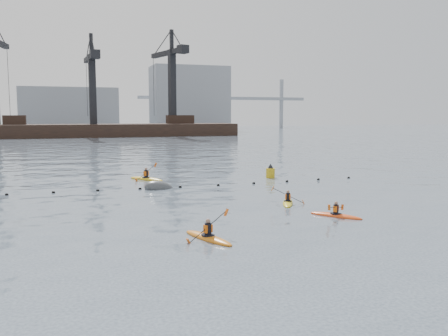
{
  "coord_description": "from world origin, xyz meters",
  "views": [
    {
      "loc": [
        -7.19,
        -12.15,
        5.47
      ],
      "look_at": [
        0.39,
        10.21,
        2.8
      ],
      "focal_mm": 38.0,
      "sensor_mm": 36.0,
      "label": 1
    }
  ],
  "objects_px": {
    "kayaker_4": "(336,215)",
    "kayaker_0": "(208,237)",
    "kayaker_3": "(288,202)",
    "kayaker_5": "(146,178)",
    "nav_buoy": "(270,173)",
    "mooring_buoy": "(159,189)"
  },
  "relations": [
    {
      "from": "kayaker_0",
      "to": "mooring_buoy",
      "type": "relative_size",
      "value": 1.43
    },
    {
      "from": "kayaker_0",
      "to": "kayaker_4",
      "type": "height_order",
      "value": "kayaker_0"
    },
    {
      "from": "kayaker_4",
      "to": "kayaker_5",
      "type": "bearing_deg",
      "value": -103.93
    },
    {
      "from": "kayaker_3",
      "to": "nav_buoy",
      "type": "relative_size",
      "value": 2.08
    },
    {
      "from": "kayaker_0",
      "to": "nav_buoy",
      "type": "distance_m",
      "value": 21.0
    },
    {
      "from": "kayaker_4",
      "to": "kayaker_0",
      "type": "bearing_deg",
      "value": -20.27
    },
    {
      "from": "kayaker_0",
      "to": "kayaker_4",
      "type": "xyz_separation_m",
      "value": [
        7.87,
        2.24,
        -0.01
      ]
    },
    {
      "from": "kayaker_0",
      "to": "kayaker_3",
      "type": "relative_size",
      "value": 1.12
    },
    {
      "from": "kayaker_0",
      "to": "kayaker_5",
      "type": "xyz_separation_m",
      "value": [
        0.6,
        20.02,
        0.01
      ]
    },
    {
      "from": "kayaker_0",
      "to": "kayaker_3",
      "type": "bearing_deg",
      "value": 22.02
    },
    {
      "from": "kayaker_3",
      "to": "mooring_buoy",
      "type": "xyz_separation_m",
      "value": [
        -6.38,
        8.5,
        -0.09
      ]
    },
    {
      "from": "kayaker_5",
      "to": "nav_buoy",
      "type": "xyz_separation_m",
      "value": [
        10.46,
        -2.17,
        0.31
      ]
    },
    {
      "from": "kayaker_0",
      "to": "mooring_buoy",
      "type": "xyz_separation_m",
      "value": [
        0.72,
        14.94,
        -0.1
      ]
    },
    {
      "from": "kayaker_4",
      "to": "nav_buoy",
      "type": "relative_size",
      "value": 1.95
    },
    {
      "from": "kayaker_0",
      "to": "kayaker_3",
      "type": "height_order",
      "value": "kayaker_0"
    },
    {
      "from": "kayaker_5",
      "to": "mooring_buoy",
      "type": "distance_m",
      "value": 5.08
    },
    {
      "from": "mooring_buoy",
      "to": "nav_buoy",
      "type": "distance_m",
      "value": 10.75
    },
    {
      "from": "kayaker_5",
      "to": "kayaker_0",
      "type": "bearing_deg",
      "value": -128.31
    },
    {
      "from": "kayaker_5",
      "to": "nav_buoy",
      "type": "relative_size",
      "value": 2.41
    },
    {
      "from": "kayaker_5",
      "to": "nav_buoy",
      "type": "distance_m",
      "value": 10.69
    },
    {
      "from": "kayaker_4",
      "to": "kayaker_5",
      "type": "relative_size",
      "value": 0.81
    },
    {
      "from": "kayaker_3",
      "to": "mooring_buoy",
      "type": "bearing_deg",
      "value": 153.93
    }
  ]
}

